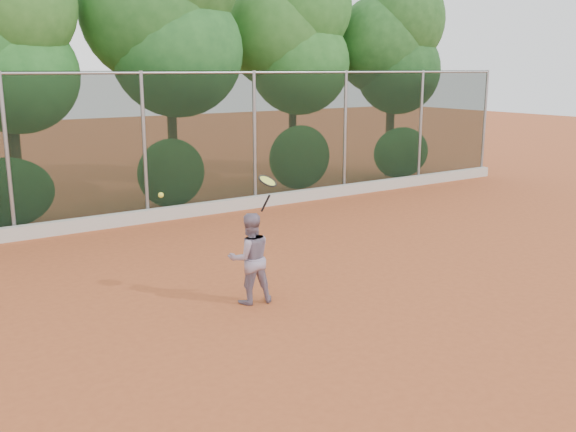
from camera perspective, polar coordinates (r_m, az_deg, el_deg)
ground at (r=9.81m, az=3.30°, el=-8.23°), size 80.00×80.00×0.00m
concrete_curb at (r=15.51m, az=-12.11°, el=0.04°), size 24.00×0.20×0.30m
tennis_player at (r=9.85m, az=-3.40°, el=-3.76°), size 0.79×0.67×1.42m
chainlink_fence at (r=15.40m, az=-12.66°, el=6.37°), size 24.09×0.09×3.50m
foliage_backdrop at (r=17.02m, az=-17.42°, el=15.29°), size 23.70×3.63×7.55m
tennis_racket at (r=9.58m, az=-1.85°, el=2.90°), size 0.38×0.37×0.57m
tennis_ball_in_flight at (r=8.61m, az=-11.23°, el=1.84°), size 0.07×0.07×0.07m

